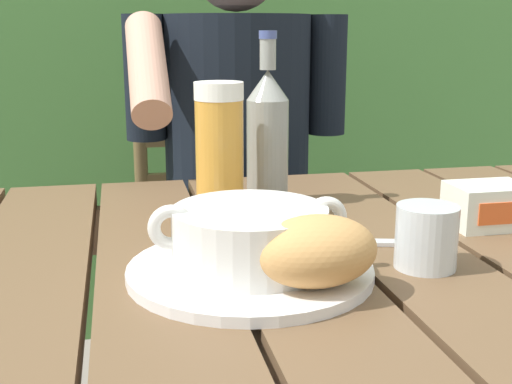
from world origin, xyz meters
name	(u,v)px	position (x,y,z in m)	size (l,w,h in m)	color
dining_table	(282,322)	(0.00, 0.00, 0.65)	(1.36, 0.84, 0.74)	brown
hedge_backdrop	(160,66)	(-0.03, 1.66, 0.87)	(3.02, 0.76, 1.67)	#4A803D
chair_near_diner	(227,247)	(0.07, 0.86, 0.46)	(0.44, 0.45, 0.90)	brown
person_eating	(239,158)	(0.07, 0.66, 0.73)	(0.48, 0.47, 1.24)	black
serving_plate	(250,271)	(-0.05, -0.07, 0.75)	(0.27, 0.27, 0.01)	white
soup_bowl	(250,236)	(-0.05, -0.07, 0.79)	(0.22, 0.17, 0.07)	white
bread_roll	(320,251)	(0.00, -0.14, 0.79)	(0.14, 0.11, 0.07)	tan
beer_glass	(219,151)	(-0.05, 0.17, 0.84)	(0.07, 0.07, 0.19)	gold
beer_bottle	(268,135)	(0.03, 0.23, 0.85)	(0.06, 0.06, 0.26)	gray
water_glass_small	(426,237)	(0.15, -0.08, 0.78)	(0.07, 0.07, 0.07)	silver
butter_tub	(488,206)	(0.30, 0.05, 0.77)	(0.10, 0.08, 0.06)	white
table_knife	(364,241)	(0.11, 0.01, 0.74)	(0.14, 0.05, 0.01)	silver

